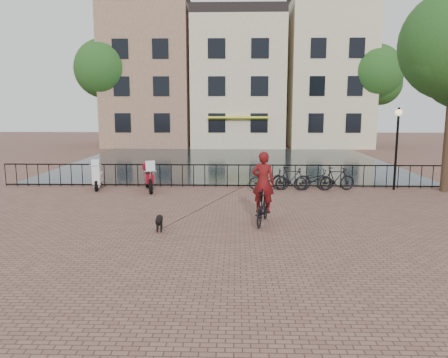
{
  "coord_description": "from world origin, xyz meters",
  "views": [
    {
      "loc": [
        0.41,
        -11.09,
        3.55
      ],
      "look_at": [
        0.0,
        3.0,
        1.2
      ],
      "focal_mm": 35.0,
      "sensor_mm": 36.0,
      "label": 1
    }
  ],
  "objects_px": {
    "dog": "(159,222)",
    "cyclist": "(263,192)",
    "motorcycle": "(148,174)",
    "scooter": "(98,173)",
    "lamp_post": "(397,135)"
  },
  "relations": [
    {
      "from": "lamp_post",
      "to": "motorcycle",
      "type": "distance_m",
      "value": 10.68
    },
    {
      "from": "scooter",
      "to": "dog",
      "type": "bearing_deg",
      "value": -69.58
    },
    {
      "from": "lamp_post",
      "to": "cyclist",
      "type": "relative_size",
      "value": 1.33
    },
    {
      "from": "motorcycle",
      "to": "scooter",
      "type": "height_order",
      "value": "motorcycle"
    },
    {
      "from": "dog",
      "to": "cyclist",
      "type": "bearing_deg",
      "value": 7.85
    },
    {
      "from": "cyclist",
      "to": "scooter",
      "type": "bearing_deg",
      "value": -25.67
    },
    {
      "from": "dog",
      "to": "motorcycle",
      "type": "distance_m",
      "value": 6.26
    },
    {
      "from": "motorcycle",
      "to": "lamp_post",
      "type": "bearing_deg",
      "value": -14.54
    },
    {
      "from": "scooter",
      "to": "motorcycle",
      "type": "bearing_deg",
      "value": -18.82
    },
    {
      "from": "lamp_post",
      "to": "cyclist",
      "type": "bearing_deg",
      "value": -136.29
    },
    {
      "from": "motorcycle",
      "to": "dog",
      "type": "bearing_deg",
      "value": -93.2
    },
    {
      "from": "dog",
      "to": "scooter",
      "type": "xyz_separation_m",
      "value": [
        -3.8,
        6.39,
        0.45
      ]
    },
    {
      "from": "lamp_post",
      "to": "dog",
      "type": "height_order",
      "value": "lamp_post"
    },
    {
      "from": "lamp_post",
      "to": "motorcycle",
      "type": "bearing_deg",
      "value": -177.24
    },
    {
      "from": "cyclist",
      "to": "motorcycle",
      "type": "relative_size",
      "value": 1.28
    }
  ]
}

